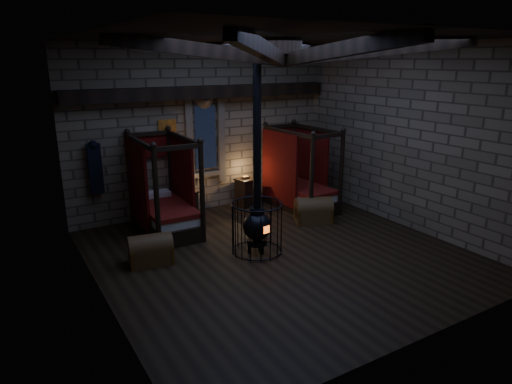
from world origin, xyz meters
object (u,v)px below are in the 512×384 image
bed_left (165,208)px  trunk_left (151,250)px  trunk_right (313,211)px  bed_right (299,188)px  stove (257,223)px

bed_left → trunk_left: 1.80m
trunk_right → bed_right: bearing=94.3°
bed_left → bed_right: size_ratio=1.03×
bed_right → trunk_right: bearing=-111.5°
bed_right → trunk_left: bearing=-166.4°
bed_left → trunk_left: bed_left is taller
bed_left → trunk_right: (3.30, -1.32, -0.26)m
bed_right → trunk_right: size_ratio=2.11×
bed_left → trunk_left: (-0.86, -1.55, -0.27)m
trunk_left → stove: bearing=-6.6°
bed_left → trunk_right: size_ratio=2.16×
bed_right → trunk_right: 1.20m
bed_left → stove: (1.18, -2.16, 0.10)m
bed_right → trunk_right: bed_right is taller
bed_left → bed_right: bed_left is taller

